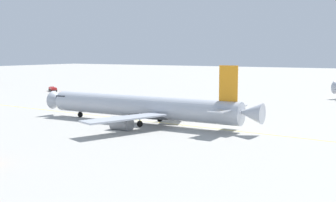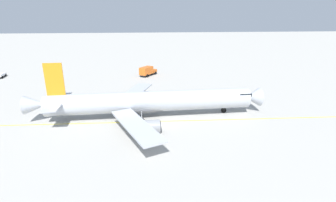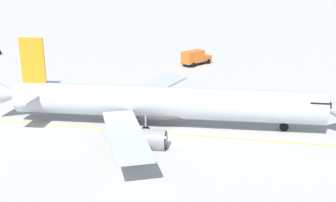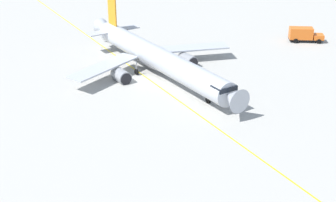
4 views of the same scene
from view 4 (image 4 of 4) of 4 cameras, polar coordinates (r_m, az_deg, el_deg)
ground_plane at (r=86.25m, az=-2.82°, el=2.29°), size 600.00×600.00×0.00m
airliner_main at (r=88.65m, az=-1.35°, el=4.98°), size 33.68×45.19×11.18m
catering_truck_truck at (r=110.54m, az=15.46°, el=7.46°), size 7.26×6.28×3.10m
taxiway_centreline at (r=83.98m, az=-1.05°, el=1.68°), size 9.53×177.22×0.01m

